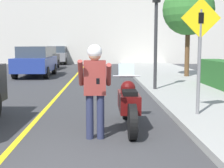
% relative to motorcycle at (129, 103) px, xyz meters
% --- Properties ---
extents(road_center_line, '(0.12, 36.00, 0.01)m').
position_rel_motorcycle_xyz_m(road_center_line, '(-2.10, 3.69, -0.52)').
color(road_center_line, yellow).
rests_on(road_center_line, ground).
extents(building_backdrop, '(28.00, 1.20, 7.12)m').
position_rel_motorcycle_xyz_m(building_backdrop, '(-1.50, 23.69, 3.04)').
color(building_backdrop, beige).
rests_on(building_backdrop, ground).
extents(motorcycle, '(0.62, 2.37, 1.32)m').
position_rel_motorcycle_xyz_m(motorcycle, '(0.00, 0.00, 0.00)').
color(motorcycle, black).
rests_on(motorcycle, ground).
extents(person_biker, '(0.59, 0.48, 1.75)m').
position_rel_motorcycle_xyz_m(person_biker, '(-0.68, -0.78, 0.56)').
color(person_biker, '#282D4C').
rests_on(person_biker, ground).
extents(crossing_sign, '(0.91, 0.08, 2.65)m').
position_rel_motorcycle_xyz_m(crossing_sign, '(1.67, 0.62, 1.22)').
color(crossing_sign, slate).
rests_on(crossing_sign, sidewalk_curb).
extents(traffic_light, '(0.26, 0.30, 3.88)m').
position_rel_motorcycle_xyz_m(traffic_light, '(1.38, 4.86, 2.31)').
color(traffic_light, '#2D2D30').
rests_on(traffic_light, sidewalk_curb).
extents(street_tree, '(2.62, 2.62, 4.72)m').
position_rel_motorcycle_xyz_m(street_tree, '(3.83, 9.60, 3.02)').
color(street_tree, brown).
rests_on(street_tree, sidewalk_curb).
extents(parked_car_blue, '(1.88, 4.20, 1.68)m').
position_rel_motorcycle_xyz_m(parked_car_blue, '(-4.30, 11.16, 0.34)').
color(parked_car_blue, black).
rests_on(parked_car_blue, ground).
extents(parked_car_black, '(1.88, 4.20, 1.68)m').
position_rel_motorcycle_xyz_m(parked_car_black, '(-4.89, 16.70, 0.34)').
color(parked_car_black, black).
rests_on(parked_car_black, ground).
extents(parked_car_grey, '(1.88, 4.20, 1.68)m').
position_rel_motorcycle_xyz_m(parked_car_grey, '(-4.72, 23.05, 0.34)').
color(parked_car_grey, black).
rests_on(parked_car_grey, ground).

